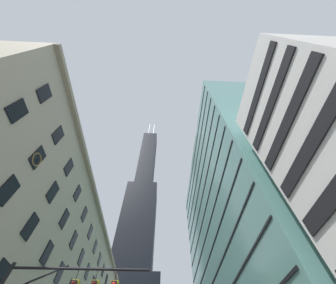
{
  "coord_description": "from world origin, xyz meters",
  "views": [
    {
      "loc": [
        1.42,
        -9.2,
        1.91
      ],
      "look_at": [
        2.37,
        14.47,
        37.18
      ],
      "focal_mm": 20.34,
      "sensor_mm": 36.0,
      "label": 1
    }
  ],
  "objects": [
    {
      "name": "glass_office_midrise",
      "position": [
        19.1,
        28.72,
        25.52
      ],
      "size": [
        16.31,
        48.56,
        51.05
      ],
      "color": "slate",
      "rests_on": "ground"
    },
    {
      "name": "dark_skyscraper",
      "position": [
        -12.15,
        95.6,
        54.76
      ],
      "size": [
        28.25,
        28.25,
        192.06
      ],
      "color": "black",
      "rests_on": "ground"
    }
  ]
}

